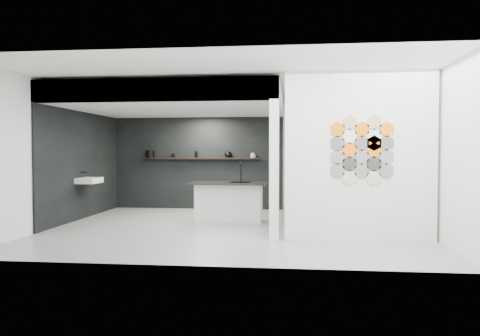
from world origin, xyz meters
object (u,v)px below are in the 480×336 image
glass_vase (253,155)px  utensil_cup (173,156)px  bottle_dark (196,154)px  kettle (228,154)px  kitchen_island (229,201)px  partition_panel (359,156)px  glass_bowl (253,156)px  stockpot (150,154)px  wall_basin (89,180)px

glass_vase → utensil_cup: glass_vase is taller
glass_vase → bottle_dark: (-1.46, 0.00, 0.02)m
kettle → glass_vase: (0.63, 0.00, -0.02)m
kitchen_island → utensil_cup: utensil_cup is taller
partition_panel → glass_bowl: 4.39m
stockpot → wall_basin: bearing=-109.4°
kettle → bottle_dark: bottle_dark is taller
kitchen_island → glass_bowl: 2.25m
wall_basin → utensil_cup: bearing=57.2°
partition_panel → utensil_cup: bearing=136.9°
kitchen_island → kettle: kettle is taller
wall_basin → kitchen_island: (3.04, 0.05, -0.42)m
kettle → wall_basin: bearing=-146.5°
stockpot → bottle_dark: (1.21, 0.00, -0.01)m
stockpot → glass_bowl: bearing=0.0°
kitchen_island → stockpot: 3.22m
kitchen_island → utensil_cup: size_ratio=15.62×
wall_basin → bottle_dark: 2.88m
glass_bowl → kitchen_island: bearing=-99.8°
stockpot → utensil_cup: size_ratio=2.18×
wall_basin → glass_vase: 4.00m
wall_basin → glass_bowl: size_ratio=4.54×
wall_basin → glass_vase: glass_vase is taller
stockpot → utensil_cup: (0.61, 0.00, -0.04)m
partition_panel → utensil_cup: 5.66m
bottle_dark → kitchen_island: bearing=-61.2°
wall_basin → kitchen_island: size_ratio=0.38×
kettle → glass_bowl: size_ratio=1.43×
partition_panel → glass_bowl: partition_panel is taller
partition_panel → kitchen_island: size_ratio=1.77×
stockpot → kettle: bearing=0.0°
stockpot → bottle_dark: stockpot is taller
stockpot → bottle_dark: bearing=0.0°
kettle → utensil_cup: (-1.43, 0.00, -0.03)m
glass_bowl → bottle_dark: (-1.46, 0.00, 0.04)m
glass_bowl → partition_panel: bearing=-61.8°
glass_vase → utensil_cup: (-2.06, 0.00, -0.01)m
kettle → glass_vase: kettle is taller
wall_basin → kitchen_island: kitchen_island is taller
kettle → stockpot: bearing=176.7°
partition_panel → wall_basin: bearing=161.8°
utensil_cup → glass_vase: bearing=0.0°
stockpot → glass_vase: 2.66m
glass_bowl → wall_basin: bearing=-148.7°
partition_panel → glass_vase: (-2.08, 3.87, -0.02)m
glass_bowl → kettle: bearing=180.0°
wall_basin → utensil_cup: (1.33, 2.07, 0.52)m
partition_panel → kettle: partition_panel is taller
utensil_cup → stockpot: bearing=180.0°
wall_basin → glass_vase: bearing=31.3°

